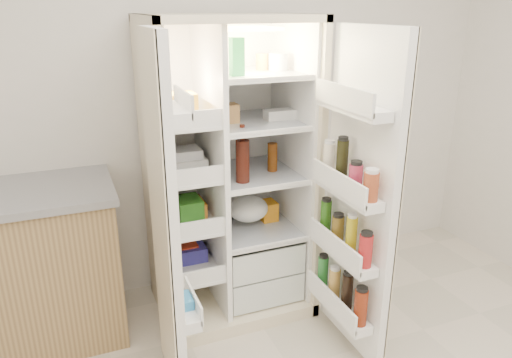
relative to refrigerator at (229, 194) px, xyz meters
name	(u,v)px	position (x,y,z in m)	size (l,w,h in m)	color
wall_back	(220,87)	(0.07, 0.35, 0.61)	(4.00, 0.02, 2.70)	silver
refrigerator	(229,194)	(0.00, 0.00, 0.00)	(0.92, 0.70, 1.80)	beige
freezer_door	(166,223)	(-0.52, -0.60, 0.15)	(0.15, 0.40, 1.72)	white
fridge_door	(357,205)	(0.47, -0.70, 0.12)	(0.17, 0.58, 1.72)	white
kitchen_counter	(2,271)	(-1.31, 0.05, -0.28)	(1.26, 0.67, 0.92)	#9D7F4E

